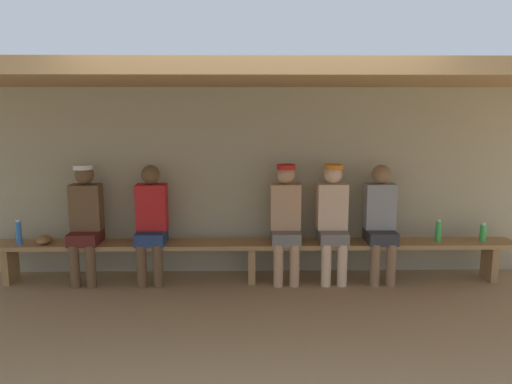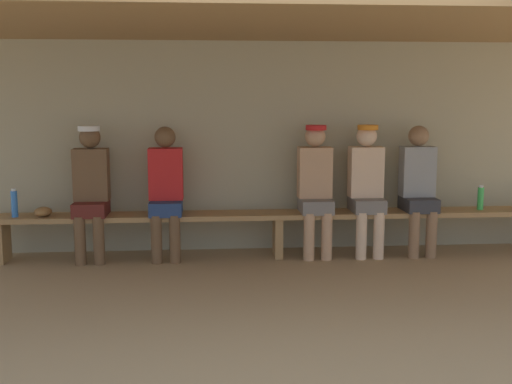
{
  "view_description": "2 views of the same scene",
  "coord_description": "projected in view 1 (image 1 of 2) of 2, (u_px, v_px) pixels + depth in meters",
  "views": [
    {
      "loc": [
        -0.04,
        -4.01,
        2.02
      ],
      "look_at": [
        0.05,
        1.43,
        1.06
      ],
      "focal_mm": 35.48,
      "sensor_mm": 36.0,
      "label": 1
    },
    {
      "loc": [
        -0.71,
        -4.65,
        1.63
      ],
      "look_at": [
        -0.25,
        1.27,
        0.72
      ],
      "focal_mm": 43.65,
      "sensor_mm": 36.0,
      "label": 2
    }
  ],
  "objects": [
    {
      "name": "water_bottle_clear",
      "position": [
        19.0,
        233.0,
        5.63
      ],
      "size": [
        0.06,
        0.06,
        0.28
      ],
      "color": "blue",
      "rests_on": "bench"
    },
    {
      "name": "dugout_roof",
      "position": [
        252.0,
        76.0,
        4.6
      ],
      "size": [
        8.0,
        2.8,
        0.12
      ],
      "primitive_type": "cube",
      "color": "#9E7547",
      "rests_on": "back_wall"
    },
    {
      "name": "water_bottle_green",
      "position": [
        438.0,
        231.0,
        5.75
      ],
      "size": [
        0.06,
        0.06,
        0.26
      ],
      "color": "green",
      "rests_on": "bench"
    },
    {
      "name": "player_middle",
      "position": [
        151.0,
        219.0,
        5.69
      ],
      "size": [
        0.34,
        0.42,
        1.34
      ],
      "color": "navy",
      "rests_on": "ground"
    },
    {
      "name": "player_in_white",
      "position": [
        381.0,
        218.0,
        5.73
      ],
      "size": [
        0.34,
        0.42,
        1.34
      ],
      "color": "#333338",
      "rests_on": "ground"
    },
    {
      "name": "bench",
      "position": [
        252.0,
        248.0,
        5.76
      ],
      "size": [
        6.0,
        0.36,
        0.46
      ],
      "color": "#9E7547",
      "rests_on": "ground"
    },
    {
      "name": "player_leftmost",
      "position": [
        85.0,
        218.0,
        5.67
      ],
      "size": [
        0.34,
        0.42,
        1.34
      ],
      "color": "#591E19",
      "rests_on": "ground"
    },
    {
      "name": "water_bottle_orange",
      "position": [
        483.0,
        233.0,
        5.77
      ],
      "size": [
        0.07,
        0.07,
        0.21
      ],
      "color": "green",
      "rests_on": "bench"
    },
    {
      "name": "player_with_sunglasses",
      "position": [
        333.0,
        217.0,
        5.72
      ],
      "size": [
        0.34,
        0.42,
        1.34
      ],
      "color": "slate",
      "rests_on": "ground"
    },
    {
      "name": "baseball_glove_tan",
      "position": [
        44.0,
        240.0,
        5.68
      ],
      "size": [
        0.21,
        0.26,
        0.09
      ],
      "primitive_type": "ellipsoid",
      "rotation": [
        0.0,
        0.0,
        4.87
      ],
      "color": "olive",
      "rests_on": "bench"
    },
    {
      "name": "back_wall",
      "position": [
        251.0,
        181.0,
        6.08
      ],
      "size": [
        8.0,
        0.2,
        2.2
      ],
      "primitive_type": "cube",
      "color": "tan",
      "rests_on": "ground"
    },
    {
      "name": "ground_plane",
      "position": [
        253.0,
        344.0,
        4.3
      ],
      "size": [
        24.0,
        24.0,
        0.0
      ],
      "primitive_type": "plane",
      "color": "#9E7F59"
    },
    {
      "name": "player_shirtless_tan",
      "position": [
        286.0,
        217.0,
        5.71
      ],
      "size": [
        0.34,
        0.42,
        1.34
      ],
      "color": "slate",
      "rests_on": "ground"
    }
  ]
}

